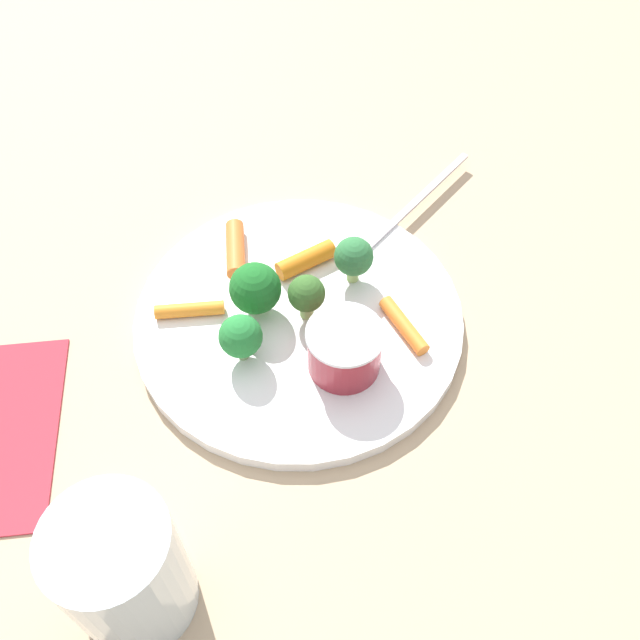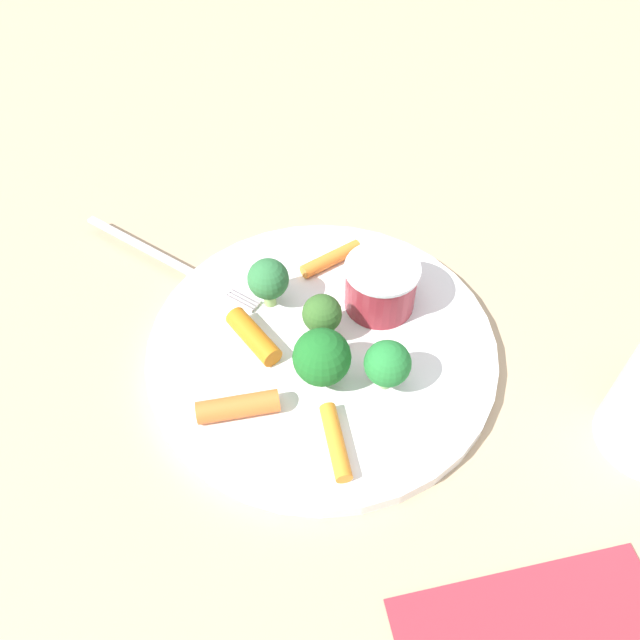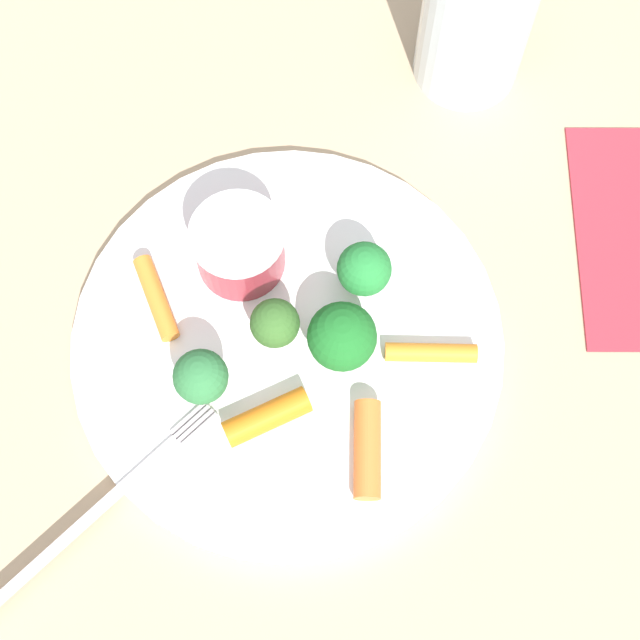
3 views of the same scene
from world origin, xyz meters
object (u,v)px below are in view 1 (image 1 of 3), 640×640
Objects in this scene: carrot_stick_0 at (190,310)px; carrot_stick_3 at (235,249)px; plate at (299,318)px; sauce_cup at (344,349)px; drinking_glass at (124,571)px; carrot_stick_1 at (305,260)px; fork at (408,210)px; broccoli_floret_1 at (307,292)px; broccoli_floret_0 at (241,337)px; broccoli_floret_2 at (256,284)px; carrot_stick_2 at (404,325)px; broccoli_floret_3 at (354,257)px.

carrot_stick_0 is 0.07m from carrot_stick_3.
plate is 0.07m from sauce_cup.
drinking_glass is at bearing 148.03° from sauce_cup.
carrot_stick_0 is 0.11m from carrot_stick_1.
plate is 0.09m from carrot_stick_3.
carrot_stick_0 is 0.22m from fork.
drinking_glass reaches higher than plate.
carrot_stick_3 is at bearing 50.97° from broccoli_floret_1.
fork is at bearing -35.18° from broccoli_floret_0.
carrot_stick_1 is (0.05, 0.01, -0.02)m from broccoli_floret_1.
plate is at bearing 110.40° from broccoli_floret_1.
carrot_stick_0 is at bearing 128.60° from fork.
broccoli_floret_2 reaches higher than carrot_stick_2.
broccoli_floret_2 is at bearing 84.36° from carrot_stick_2.
plate is 0.05m from carrot_stick_1.
broccoli_floret_3 reaches higher than plate.
fork is (0.18, -0.12, -0.02)m from broccoli_floret_0.
drinking_glass is (-0.28, 0.07, 0.03)m from carrot_stick_1.
broccoli_floret_0 is 0.19m from drinking_glass.
plate is 0.03m from broccoli_floret_1.
broccoli_floret_3 is (0.04, -0.04, 0.03)m from plate.
broccoli_floret_3 reaches higher than carrot_stick_2.
broccoli_floret_0 is 0.88× the size of broccoli_floret_2.
broccoli_floret_2 is 0.93× the size of carrot_stick_1.
broccoli_floret_2 is at bearing 144.87° from carrot_stick_1.
carrot_stick_0 is 0.99× the size of carrot_stick_2.
carrot_stick_1 is at bearing 8.22° from broccoli_floret_1.
carrot_stick_1 and carrot_stick_3 have the same top height.
sauce_cup is 1.02× the size of carrot_stick_3.
carrot_stick_0 is (-0.01, 0.05, -0.02)m from broccoli_floret_2.
broccoli_floret_2 is 0.30× the size of fork.
carrot_stick_3 is (0.07, -0.03, 0.00)m from carrot_stick_0.
broccoli_floret_1 is at bearing -42.68° from broccoli_floret_0.
sauce_cup is 0.22m from drinking_glass.
fork is at bearing -33.50° from plate.
sauce_cup is at bearing 179.84° from broccoli_floret_3.
broccoli_floret_3 is at bearing -0.16° from sauce_cup.
broccoli_floret_1 reaches higher than plate.
broccoli_floret_3 reaches higher than carrot_stick_3.
carrot_stick_2 is at bearing -49.41° from sauce_cup.
sauce_cup is (-0.05, -0.04, 0.03)m from plate.
carrot_stick_3 is at bearing 115.54° from fork.
broccoli_floret_1 is at bearing -82.79° from carrot_stick_0.
carrot_stick_0 is 0.97× the size of carrot_stick_3.
plate is 0.05m from broccoli_floret_2.
carrot_stick_0 is at bearing 90.64° from carrot_stick_2.
carrot_stick_2 is at bearing -137.95° from broccoli_floret_3.
sauce_cup reaches higher than carrot_stick_1.
broccoli_floret_3 is at bearing 42.05° from carrot_stick_2.
drinking_glass is (-0.24, 0.04, 0.01)m from broccoli_floret_2.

